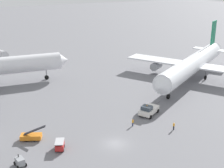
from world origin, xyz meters
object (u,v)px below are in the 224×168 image
(airliner_being_pushed, at_px, (193,64))
(gse_gpu_cart_small, at_px, (20,161))
(ground_crew_ramp_agent_by_cones, at_px, (133,123))
(pushback_tug, at_px, (149,110))
(gse_baggage_cart_near_cluster, at_px, (60,145))
(ground_crew_wing_walker_right, at_px, (174,126))
(gse_belt_loader_portside, at_px, (31,136))

(airliner_being_pushed, xyz_separation_m, gse_gpu_cart_small, (-57.51, -19.88, -4.19))
(airliner_being_pushed, bearing_deg, ground_crew_ramp_agent_by_cones, -152.71)
(airliner_being_pushed, bearing_deg, pushback_tug, -152.25)
(gse_baggage_cart_near_cluster, bearing_deg, gse_gpu_cart_small, -168.45)
(pushback_tug, bearing_deg, ground_crew_wing_walker_right, -89.62)
(pushback_tug, bearing_deg, gse_belt_loader_portside, 176.24)
(pushback_tug, distance_m, gse_belt_loader_portside, 26.79)
(ground_crew_ramp_agent_by_cones, xyz_separation_m, ground_crew_wing_walker_right, (6.42, -5.66, 0.05))
(gse_belt_loader_portside, bearing_deg, ground_crew_ramp_agent_by_cones, -13.18)
(gse_belt_loader_portside, height_order, gse_baggage_cart_near_cluster, gse_belt_loader_portside)
(pushback_tug, xyz_separation_m, ground_crew_ramp_agent_by_cones, (-6.36, -3.01, -0.37))
(gse_baggage_cart_near_cluster, bearing_deg, ground_crew_wing_walker_right, -10.62)
(airliner_being_pushed, xyz_separation_m, gse_baggage_cart_near_cluster, (-49.84, -18.31, -4.13))
(ground_crew_wing_walker_right, bearing_deg, airliner_being_pushed, 40.51)
(gse_baggage_cart_near_cluster, height_order, ground_crew_ramp_agent_by_cones, gse_baggage_cart_near_cluster)
(gse_gpu_cart_small, bearing_deg, pushback_tug, 10.77)
(gse_belt_loader_portside, xyz_separation_m, gse_gpu_cart_small, (-4.18, -7.64, -0.03))
(airliner_being_pushed, height_order, gse_baggage_cart_near_cluster, airliner_being_pushed)
(airliner_being_pushed, height_order, ground_crew_wing_walker_right, airliner_being_pushed)
(gse_belt_loader_portside, height_order, gse_gpu_cart_small, gse_belt_loader_portside)
(airliner_being_pushed, relative_size, ground_crew_wing_walker_right, 28.42)
(gse_belt_loader_portside, relative_size, ground_crew_ramp_agent_by_cones, 3.19)
(gse_gpu_cart_small, xyz_separation_m, ground_crew_ramp_agent_by_cones, (24.55, 2.86, 0.01))
(airliner_being_pushed, distance_m, ground_crew_wing_walker_right, 35.15)
(ground_crew_ramp_agent_by_cones, bearing_deg, gse_gpu_cart_small, -173.34)
(airliner_being_pushed, relative_size, gse_gpu_cart_small, 20.58)
(airliner_being_pushed, distance_m, gse_belt_loader_portside, 54.88)
(gse_belt_loader_portside, distance_m, ground_crew_wing_walker_right, 28.75)
(pushback_tug, distance_m, gse_baggage_cart_near_cluster, 23.64)
(gse_baggage_cart_near_cluster, distance_m, ground_crew_ramp_agent_by_cones, 16.93)
(gse_gpu_cart_small, bearing_deg, ground_crew_wing_walker_right, -5.17)
(ground_crew_ramp_agent_by_cones, bearing_deg, airliner_being_pushed, 27.29)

